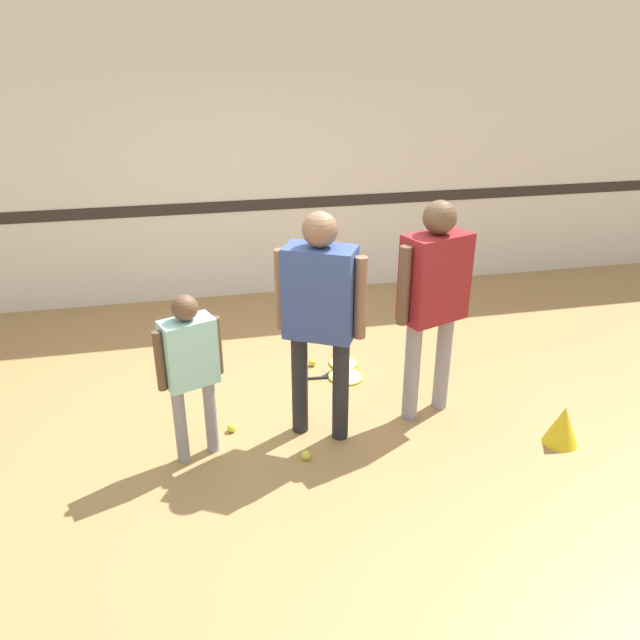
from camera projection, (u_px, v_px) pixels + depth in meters
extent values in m
plane|color=#A87F4C|center=(303.00, 432.00, 4.65)|extent=(16.00, 16.00, 0.00)
cube|color=silver|center=(251.00, 150.00, 6.52)|extent=(16.00, 0.06, 3.20)
cube|color=#2D2823|center=(254.00, 205.00, 6.73)|extent=(16.00, 0.01, 0.12)
cylinder|color=#232328|center=(300.00, 383.00, 4.51)|extent=(0.12, 0.12, 0.81)
cylinder|color=#232328|center=(341.00, 389.00, 4.44)|extent=(0.12, 0.12, 0.81)
cube|color=#334784|center=(320.00, 293.00, 4.17)|extent=(0.54, 0.45, 0.64)
sphere|color=brown|center=(320.00, 229.00, 3.99)|extent=(0.24, 0.24, 0.24)
cylinder|color=brown|center=(281.00, 290.00, 4.25)|extent=(0.08, 0.08, 0.57)
cylinder|color=brown|center=(360.00, 298.00, 4.11)|extent=(0.08, 0.08, 0.57)
cylinder|color=gray|center=(181.00, 425.00, 4.22)|extent=(0.09, 0.09, 0.58)
cylinder|color=gray|center=(211.00, 415.00, 4.33)|extent=(0.09, 0.09, 0.58)
cube|color=#99D8D1|center=(189.00, 352.00, 4.06)|extent=(0.39, 0.30, 0.46)
sphere|color=brown|center=(185.00, 308.00, 3.93)|extent=(0.17, 0.17, 0.17)
cylinder|color=brown|center=(160.00, 361.00, 3.96)|extent=(0.06, 0.06, 0.41)
cylinder|color=brown|center=(217.00, 345.00, 4.16)|extent=(0.06, 0.06, 0.41)
cylinder|color=gray|center=(443.00, 362.00, 4.81)|extent=(0.12, 0.12, 0.81)
cylinder|color=gray|center=(412.00, 372.00, 4.66)|extent=(0.12, 0.12, 0.81)
cube|color=maroon|center=(435.00, 277.00, 4.43)|extent=(0.53, 0.40, 0.64)
sphere|color=brown|center=(440.00, 217.00, 4.25)|extent=(0.24, 0.24, 0.24)
cylinder|color=brown|center=(464.00, 271.00, 4.57)|extent=(0.08, 0.08, 0.57)
cylinder|color=brown|center=(404.00, 286.00, 4.31)|extent=(0.08, 0.08, 0.57)
torus|color=#C6D838|center=(346.00, 376.00, 5.39)|extent=(0.34, 0.34, 0.02)
cylinder|color=silver|center=(346.00, 376.00, 5.39)|extent=(0.27, 0.27, 0.01)
cylinder|color=black|center=(317.00, 378.00, 5.36)|extent=(0.22, 0.04, 0.02)
sphere|color=black|center=(304.00, 379.00, 5.35)|extent=(0.03, 0.03, 0.03)
torus|color=#C6D838|center=(344.00, 363.00, 5.61)|extent=(0.38, 0.38, 0.02)
cylinder|color=silver|center=(344.00, 363.00, 5.61)|extent=(0.23, 0.23, 0.01)
cylinder|color=black|center=(330.00, 373.00, 5.45)|extent=(0.16, 0.15, 0.02)
sphere|color=black|center=(323.00, 377.00, 5.38)|extent=(0.03, 0.03, 0.03)
sphere|color=#CCE038|center=(306.00, 455.00, 4.34)|extent=(0.07, 0.07, 0.07)
sphere|color=#CCE038|center=(312.00, 362.00, 5.57)|extent=(0.07, 0.07, 0.07)
sphere|color=#CCE038|center=(231.00, 428.00, 4.64)|extent=(0.07, 0.07, 0.07)
cone|color=yellow|center=(563.00, 425.00, 4.47)|extent=(0.25, 0.25, 0.30)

